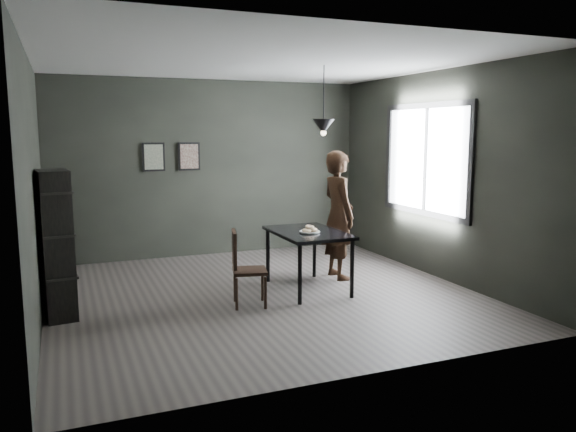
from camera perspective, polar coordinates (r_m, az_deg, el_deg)
name	(u,v)px	position (r m, az deg, el deg)	size (l,w,h in m)	color
ground	(263,294)	(6.99, -2.53, -7.94)	(5.00, 5.00, 0.00)	#3C3734
back_wall	(211,168)	(9.12, -7.86, 4.81)	(5.00, 0.10, 2.80)	black
ceiling	(262,61)	(6.75, -2.69, 15.49)	(5.00, 5.00, 0.02)	silver
window_assembly	(426,160)	(8.05, 13.81, 5.58)	(0.04, 1.96, 1.56)	white
cafe_table	(308,237)	(7.05, 2.04, -2.18)	(0.80, 1.20, 0.75)	black
white_plate	(310,232)	(6.92, 2.22, -1.67)	(0.23, 0.23, 0.01)	white
donut_pile	(310,229)	(6.92, 2.22, -1.34)	(0.21, 0.17, 0.09)	#F9EAC1
woman	(338,215)	(7.62, 5.14, 0.10)	(0.63, 0.42, 1.73)	black
wood_chair	(243,263)	(6.44, -4.62, -4.82)	(0.46, 0.46, 0.88)	black
shelf_unit	(56,245)	(6.45, -22.47, -2.73)	(0.30, 0.53, 1.59)	black
pendant_lamp	(323,126)	(7.12, 3.63, 9.08)	(0.28, 0.28, 0.86)	black
framed_print_left	(154,157)	(8.90, -13.49, 5.85)	(0.34, 0.04, 0.44)	black
framed_print_right	(189,156)	(9.00, -10.01, 5.99)	(0.34, 0.04, 0.44)	black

